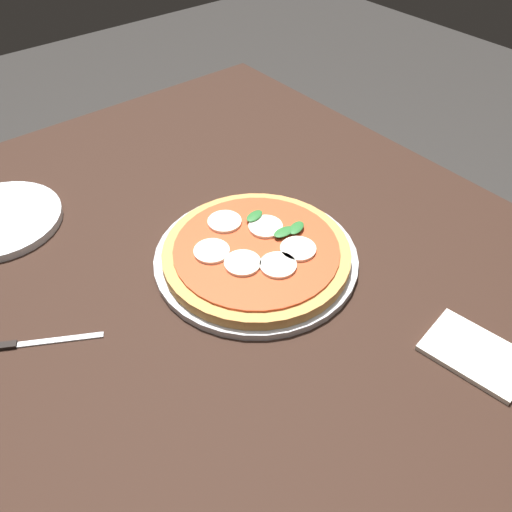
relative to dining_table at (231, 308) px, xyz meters
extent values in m
plane|color=#2D2B28|center=(0.00, 0.00, -0.62)|extent=(6.00, 6.00, 0.00)
cube|color=black|center=(0.00, 0.00, 0.08)|extent=(1.22, 1.00, 0.04)
cube|color=black|center=(0.53, -0.42, -0.28)|extent=(0.07, 0.07, 0.68)
cylinder|color=silver|center=(-0.01, -0.04, 0.10)|extent=(0.32, 0.32, 0.01)
cylinder|color=tan|center=(-0.02, -0.04, 0.12)|extent=(0.30, 0.30, 0.02)
cylinder|color=#CC4723|center=(-0.02, -0.04, 0.13)|extent=(0.26, 0.26, 0.00)
cylinder|color=white|center=(0.06, -0.04, 0.13)|extent=(0.06, 0.06, 0.00)
cylinder|color=white|center=(0.01, 0.02, 0.13)|extent=(0.06, 0.06, 0.00)
cylinder|color=white|center=(-0.04, 0.00, 0.13)|extent=(0.06, 0.06, 0.00)
cylinder|color=white|center=(-0.07, -0.04, 0.13)|extent=(0.06, 0.06, 0.00)
cylinder|color=white|center=(-0.07, -0.09, 0.13)|extent=(0.06, 0.06, 0.00)
cylinder|color=white|center=(0.01, -0.08, 0.13)|extent=(0.06, 0.06, 0.00)
ellipsoid|color=#286B2D|center=(0.04, -0.08, 0.14)|extent=(0.03, 0.04, 0.00)
ellipsoid|color=#286B2D|center=(-0.02, -0.09, 0.14)|extent=(0.02, 0.04, 0.00)
ellipsoid|color=#286B2D|center=(-0.03, -0.11, 0.14)|extent=(0.03, 0.04, 0.00)
cube|color=white|center=(-0.34, -0.16, 0.10)|extent=(0.14, 0.11, 0.01)
cube|color=silver|center=(0.03, 0.27, 0.10)|extent=(0.07, 0.10, 0.00)
camera|label=1|loc=(-0.49, 0.34, 0.67)|focal=36.61mm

